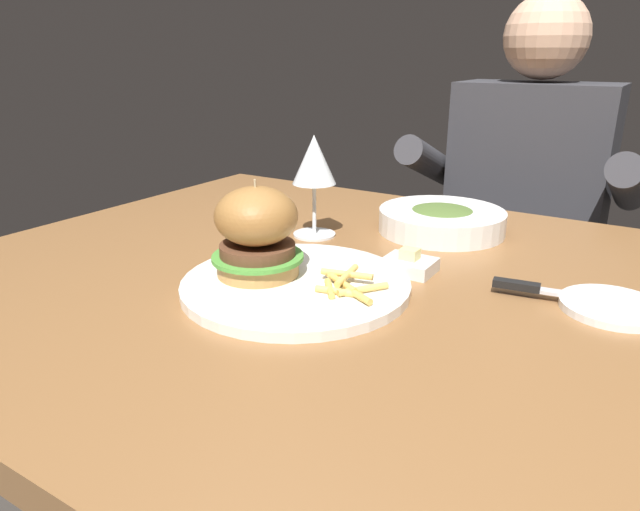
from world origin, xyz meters
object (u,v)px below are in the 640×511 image
diner_person (519,252)px  table_knife (569,294)px  soup_bowl (442,220)px  burger_sandwich (257,231)px  butter_dish (409,264)px  wine_glass (314,163)px  main_plate (296,285)px  bread_plate (613,307)px

diner_person → table_knife: bearing=-72.9°
table_knife → soup_bowl: soup_bowl is taller
burger_sandwich → butter_dish: burger_sandwich is taller
wine_glass → soup_bowl: 0.25m
burger_sandwich → soup_bowl: 0.39m
burger_sandwich → table_knife: (0.38, 0.16, -0.06)m
main_plate → bread_plate: bearing=22.6°
main_plate → burger_sandwich: size_ratio=2.33×
bread_plate → table_knife: table_knife is taller
wine_glass → soup_bowl: (0.18, 0.14, -0.11)m
main_plate → diner_person: (0.11, 0.85, -0.18)m
main_plate → burger_sandwich: (-0.06, -0.01, 0.07)m
main_plate → table_knife: (0.32, 0.15, 0.01)m
bread_plate → diner_person: 0.76m
main_plate → bread_plate: (0.37, 0.16, -0.00)m
bread_plate → soup_bowl: bearing=146.3°
soup_bowl → butter_dish: bearing=-81.4°
wine_glass → soup_bowl: bearing=37.7°
bread_plate → table_knife: 0.05m
main_plate → butter_dish: bearing=54.2°
diner_person → burger_sandwich: bearing=-101.0°
soup_bowl → burger_sandwich: bearing=-109.2°
main_plate → diner_person: size_ratio=0.27×
bread_plate → butter_dish: (-0.27, -0.01, 0.01)m
wine_glass → table_knife: (0.43, -0.07, -0.11)m
soup_bowl → diner_person: diner_person is taller
table_knife → diner_person: 0.76m
main_plate → butter_dish: 0.18m
main_plate → diner_person: 0.87m
table_knife → diner_person: diner_person is taller
soup_bowl → bread_plate: bearing=-33.7°
bread_plate → table_knife: size_ratio=0.55×
butter_dish → burger_sandwich: bearing=-136.6°
butter_dish → diner_person: (0.01, 0.70, -0.19)m
burger_sandwich → diner_person: bearing=79.0°
main_plate → table_knife: bearing=24.7°
burger_sandwich → butter_dish: size_ratio=1.82×
table_knife → soup_bowl: bearing=140.3°
burger_sandwich → soup_bowl: burger_sandwich is taller
main_plate → soup_bowl: size_ratio=1.39×
burger_sandwich → bread_plate: burger_sandwich is taller
wine_glass → bread_plate: 0.50m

